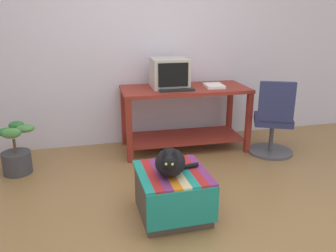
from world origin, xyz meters
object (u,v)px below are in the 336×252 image
(tv_monitor, at_px, (169,73))
(keyboard, at_px, (176,90))
(cat, at_px, (170,162))
(ottoman_with_blanket, at_px, (172,193))
(potted_plant, at_px, (16,153))
(office_chair, at_px, (273,123))
(desk, at_px, (184,107))
(book, at_px, (214,86))

(tv_monitor, bearing_deg, keyboard, -80.62)
(tv_monitor, relative_size, cat, 1.02)
(keyboard, distance_m, ottoman_with_blanket, 1.45)
(cat, height_order, potted_plant, cat)
(tv_monitor, relative_size, office_chair, 0.48)
(office_chair, bearing_deg, tv_monitor, 1.12)
(ottoman_with_blanket, distance_m, office_chair, 1.76)
(desk, bearing_deg, cat, -109.11)
(cat, bearing_deg, tv_monitor, 92.53)
(tv_monitor, bearing_deg, desk, -15.83)
(cat, bearing_deg, book, 74.20)
(desk, bearing_deg, office_chair, -24.19)
(desk, bearing_deg, keyboard, -133.45)
(keyboard, relative_size, cat, 0.96)
(desk, bearing_deg, potted_plant, -170.57)
(desk, distance_m, cat, 1.57)
(tv_monitor, height_order, ottoman_with_blanket, tv_monitor)
(ottoman_with_blanket, bearing_deg, keyboard, 72.85)
(ottoman_with_blanket, xyz_separation_m, potted_plant, (-1.34, 1.18, 0.03))
(desk, distance_m, book, 0.43)
(desk, xyz_separation_m, keyboard, (-0.15, -0.14, 0.25))
(keyboard, xyz_separation_m, ottoman_with_blanket, (-0.39, -1.27, -0.58))
(desk, relative_size, tv_monitor, 3.51)
(keyboard, height_order, ottoman_with_blanket, keyboard)
(desk, height_order, ottoman_with_blanket, desk)
(ottoman_with_blanket, bearing_deg, office_chair, 33.12)
(desk, relative_size, keyboard, 3.76)
(tv_monitor, relative_size, keyboard, 1.07)
(keyboard, bearing_deg, tv_monitor, 99.29)
(desk, distance_m, potted_plant, 1.92)
(ottoman_with_blanket, relative_size, potted_plant, 1.16)
(book, relative_size, cat, 0.63)
(keyboard, relative_size, ottoman_with_blanket, 0.66)
(potted_plant, distance_m, office_chair, 2.82)
(book, xyz_separation_m, ottoman_with_blanket, (-0.88, -1.35, -0.58))
(book, height_order, office_chair, office_chair)
(tv_monitor, bearing_deg, office_chair, -22.95)
(book, height_order, cat, book)
(book, bearing_deg, potted_plant, -169.80)
(keyboard, height_order, office_chair, office_chair)
(cat, height_order, office_chair, office_chair)
(tv_monitor, distance_m, book, 0.55)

